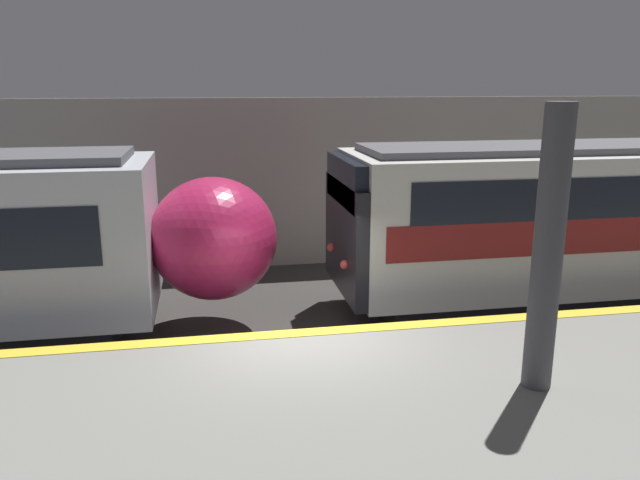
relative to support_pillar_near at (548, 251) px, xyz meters
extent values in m
plane|color=#33302D|center=(-2.71, 2.38, -2.75)|extent=(120.00, 120.00, 0.00)
cube|color=slate|center=(-2.71, -0.06, -2.27)|extent=(40.00, 4.87, 0.97)
cube|color=gold|center=(-2.71, 2.23, -1.78)|extent=(40.00, 0.30, 0.01)
cube|color=#9E998E|center=(-2.71, 9.30, -0.57)|extent=(50.00, 0.15, 4.38)
cylinder|color=#47474C|center=(0.00, 0.00, 0.00)|extent=(0.37, 0.37, 3.56)
ellipsoid|color=#B21E4C|center=(-3.97, 5.03, -0.89)|extent=(2.42, 2.66, 2.33)
sphere|color=#F2EFCC|center=(-3.02, 5.03, -1.31)|extent=(0.20, 0.20, 0.20)
cube|color=black|center=(-1.39, 5.03, -0.98)|extent=(0.25, 2.84, 2.22)
cube|color=black|center=(-1.39, 5.03, 0.13)|extent=(0.25, 2.55, 0.89)
sphere|color=#EA4C42|center=(-1.54, 4.38, -1.36)|extent=(0.18, 0.18, 0.18)
sphere|color=#EA4C42|center=(-1.54, 5.68, -1.36)|extent=(0.18, 0.18, 0.18)
camera|label=1|loc=(-4.04, -6.69, 1.99)|focal=35.00mm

